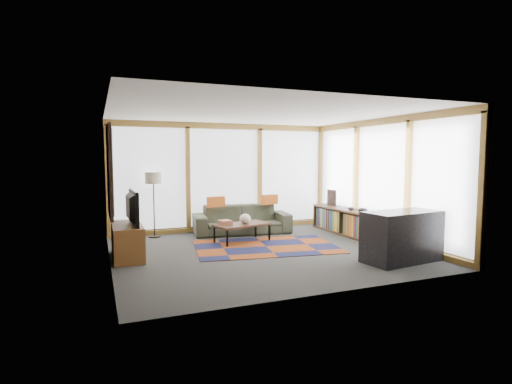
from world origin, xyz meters
name	(u,v)px	position (x,y,z in m)	size (l,w,h in m)	color
ground	(264,251)	(0.00, 0.00, 0.00)	(5.50, 5.50, 0.00)	#2E2E2B
room_envelope	(275,169)	(0.49, 0.56, 1.54)	(5.52, 5.02, 2.62)	#463C35
rug	(266,247)	(0.18, 0.32, 0.01)	(2.78, 1.78, 0.01)	maroon
sofa	(242,219)	(0.23, 1.87, 0.33)	(2.24, 0.88, 0.66)	#2F3326
pillow_left	(216,202)	(-0.40, 1.86, 0.77)	(0.42, 0.13, 0.23)	#C3591D
pillow_right	(269,199)	(0.93, 1.85, 0.77)	(0.42, 0.13, 0.23)	#C3591D
floor_lamp	(154,205)	(-1.75, 2.13, 0.73)	(0.37, 0.37, 1.46)	black
coffee_table	(242,233)	(-0.09, 0.96, 0.19)	(1.16, 0.58, 0.39)	#351D12
book_stack	(225,222)	(-0.47, 0.96, 0.43)	(0.23, 0.29, 0.10)	brown
vase	(245,219)	(-0.02, 0.96, 0.49)	(0.24, 0.24, 0.20)	silver
bookshelf	(347,222)	(2.43, 0.80, 0.29)	(0.43, 2.35, 0.59)	#351D12
bowl_a	(363,210)	(2.43, 0.23, 0.64)	(0.21, 0.21, 0.11)	black
bowl_b	(351,209)	(2.42, 0.63, 0.63)	(0.15, 0.15, 0.08)	black
shelf_picture	(332,198)	(2.51, 1.59, 0.78)	(0.04, 0.30, 0.39)	black
tv_console	(127,241)	(-2.45, 0.43, 0.30)	(0.50, 1.20, 0.60)	brown
television	(127,208)	(-2.43, 0.41, 0.90)	(1.05, 0.14, 0.60)	black
bar_counter	(402,236)	(1.91, -1.57, 0.43)	(1.37, 0.64, 0.87)	black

